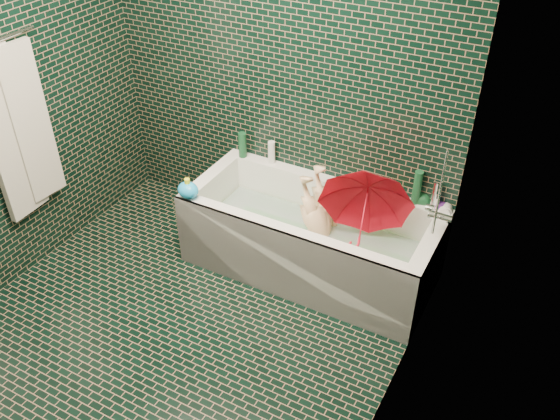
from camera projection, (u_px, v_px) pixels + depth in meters
The scene contains 19 objects.
floor at pixel (172, 340), 3.67m from camera, with size 2.80×2.80×0.00m, color black.
wall_back at pixel (279, 71), 3.94m from camera, with size 2.80×2.80×0.00m, color black.
wall_right at pixel (395, 246), 2.44m from camera, with size 2.80×2.80×0.00m, color black.
bathtub at pixel (310, 245), 4.09m from camera, with size 1.70×0.75×0.55m.
bath_mat at pixel (311, 250), 4.14m from camera, with size 1.35×0.47×0.01m, color green.
water at pixel (311, 234), 4.05m from camera, with size 1.48×0.53×0.00m, color silver.
towel at pixel (18, 131), 3.72m from camera, with size 0.08×0.44×1.12m.
faucet at pixel (438, 211), 3.46m from camera, with size 0.18×0.19×0.55m.
child at pixel (321, 232), 4.06m from camera, with size 0.33×0.22×0.90m, color beige.
umbrella at pixel (363, 215), 3.71m from camera, with size 0.58×0.58×0.51m, color red.
soap_bottle_a at pixel (444, 214), 3.82m from camera, with size 0.09×0.09×0.23m, color white.
soap_bottle_b at pixel (440, 211), 3.84m from camera, with size 0.08×0.08×0.18m, color #51217D.
soap_bottle_c at pixel (421, 205), 3.90m from camera, with size 0.14×0.14×0.17m, color #144727.
bottle_right_tall at pixel (417, 187), 3.85m from camera, with size 0.06×0.06×0.24m, color #144727.
bottle_right_pump at pixel (435, 195), 3.81m from camera, with size 0.05×0.05×0.20m, color silver.
bottle_left_tall at pixel (242, 145), 4.35m from camera, with size 0.06×0.06×0.19m, color #144727.
bottle_left_short at pixel (272, 152), 4.29m from camera, with size 0.05×0.05×0.17m, color white.
rubber_duck at pixel (395, 193), 3.94m from camera, with size 0.11×0.09×0.09m.
bath_toy at pixel (188, 190), 3.93m from camera, with size 0.15×0.13×0.14m.
Camera 1 is at (1.78, -1.89, 2.79)m, focal length 38.00 mm.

